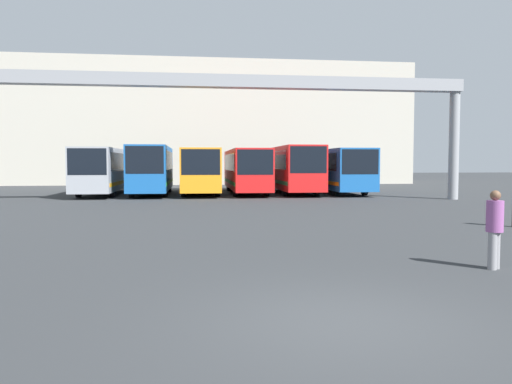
{
  "coord_description": "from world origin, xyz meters",
  "views": [
    {
      "loc": [
        -2.05,
        -6.46,
        2.18
      ],
      "look_at": [
        1.69,
        23.63,
        0.41
      ],
      "focal_mm": 35.0,
      "sensor_mm": 36.0,
      "label": 1
    }
  ],
  "objects_px": {
    "bus_slot_0": "(104,168)",
    "bus_slot_2": "(200,168)",
    "bus_slot_1": "(152,167)",
    "bus_slot_4": "(292,167)",
    "pedestrian_mid_right": "(495,227)",
    "bus_slot_5": "(336,168)",
    "bus_slot_3": "(246,168)"
  },
  "relations": [
    {
      "from": "bus_slot_2",
      "to": "bus_slot_4",
      "type": "height_order",
      "value": "bus_slot_4"
    },
    {
      "from": "bus_slot_0",
      "to": "bus_slot_3",
      "type": "height_order",
      "value": "bus_slot_0"
    },
    {
      "from": "bus_slot_2",
      "to": "bus_slot_5",
      "type": "distance_m",
      "value": 9.9
    },
    {
      "from": "bus_slot_5",
      "to": "pedestrian_mid_right",
      "type": "distance_m",
      "value": 26.32
    },
    {
      "from": "bus_slot_0",
      "to": "bus_slot_4",
      "type": "bearing_deg",
      "value": -1.22
    },
    {
      "from": "bus_slot_4",
      "to": "pedestrian_mid_right",
      "type": "relative_size",
      "value": 6.63
    },
    {
      "from": "bus_slot_0",
      "to": "bus_slot_4",
      "type": "xyz_separation_m",
      "value": [
        13.2,
        -0.28,
        0.1
      ]
    },
    {
      "from": "pedestrian_mid_right",
      "to": "bus_slot_1",
      "type": "bearing_deg",
      "value": -106.27
    },
    {
      "from": "bus_slot_1",
      "to": "bus_slot_3",
      "type": "distance_m",
      "value": 6.62
    },
    {
      "from": "bus_slot_2",
      "to": "pedestrian_mid_right",
      "type": "bearing_deg",
      "value": -77.68
    },
    {
      "from": "bus_slot_0",
      "to": "pedestrian_mid_right",
      "type": "xyz_separation_m",
      "value": [
        12.31,
        -26.27,
        -0.95
      ]
    },
    {
      "from": "bus_slot_4",
      "to": "pedestrian_mid_right",
      "type": "bearing_deg",
      "value": -91.97
    },
    {
      "from": "bus_slot_0",
      "to": "bus_slot_1",
      "type": "distance_m",
      "value": 3.36
    },
    {
      "from": "bus_slot_2",
      "to": "bus_slot_4",
      "type": "distance_m",
      "value": 6.6
    },
    {
      "from": "bus_slot_4",
      "to": "bus_slot_3",
      "type": "bearing_deg",
      "value": 176.7
    },
    {
      "from": "bus_slot_0",
      "to": "bus_slot_5",
      "type": "height_order",
      "value": "bus_slot_0"
    },
    {
      "from": "bus_slot_0",
      "to": "bus_slot_2",
      "type": "xyz_separation_m",
      "value": [
        6.6,
        -0.14,
        -0.02
      ]
    },
    {
      "from": "bus_slot_1",
      "to": "bus_slot_4",
      "type": "relative_size",
      "value": 0.93
    },
    {
      "from": "bus_slot_4",
      "to": "bus_slot_5",
      "type": "bearing_deg",
      "value": -0.28
    },
    {
      "from": "bus_slot_1",
      "to": "bus_slot_5",
      "type": "height_order",
      "value": "bus_slot_1"
    },
    {
      "from": "bus_slot_1",
      "to": "bus_slot_4",
      "type": "xyz_separation_m",
      "value": [
        9.9,
        0.36,
        0.01
      ]
    },
    {
      "from": "bus_slot_4",
      "to": "bus_slot_0",
      "type": "bearing_deg",
      "value": 178.78
    },
    {
      "from": "bus_slot_5",
      "to": "bus_slot_0",
      "type": "bearing_deg",
      "value": 178.97
    },
    {
      "from": "bus_slot_1",
      "to": "bus_slot_5",
      "type": "distance_m",
      "value": 13.2
    },
    {
      "from": "bus_slot_1",
      "to": "bus_slot_3",
      "type": "xyz_separation_m",
      "value": [
        6.6,
        0.55,
        -0.1
      ]
    },
    {
      "from": "bus_slot_0",
      "to": "pedestrian_mid_right",
      "type": "relative_size",
      "value": 6.97
    },
    {
      "from": "bus_slot_0",
      "to": "bus_slot_2",
      "type": "relative_size",
      "value": 1.02
    },
    {
      "from": "bus_slot_0",
      "to": "pedestrian_mid_right",
      "type": "distance_m",
      "value": 29.02
    },
    {
      "from": "bus_slot_0",
      "to": "pedestrian_mid_right",
      "type": "height_order",
      "value": "bus_slot_0"
    },
    {
      "from": "bus_slot_2",
      "to": "bus_slot_5",
      "type": "bearing_deg",
      "value": -0.93
    },
    {
      "from": "bus_slot_2",
      "to": "pedestrian_mid_right",
      "type": "distance_m",
      "value": 26.76
    },
    {
      "from": "bus_slot_4",
      "to": "bus_slot_5",
      "type": "distance_m",
      "value": 3.3
    }
  ]
}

